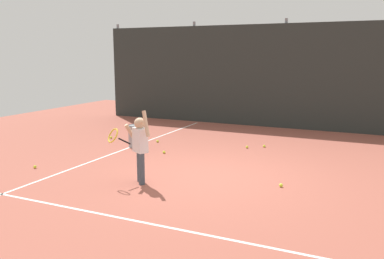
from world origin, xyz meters
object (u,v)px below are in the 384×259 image
tennis_ball_1 (164,152)px  tennis_player (139,144)px  tennis_ball_6 (35,167)px  tennis_ball_2 (158,141)px  tennis_ball_3 (247,147)px  tennis_ball_5 (264,146)px  tennis_ball_0 (281,185)px  ball_hopper (136,136)px  tennis_ball_4 (111,137)px

tennis_ball_1 → tennis_player: bearing=-72.4°
tennis_ball_1 → tennis_ball_6: bearing=-128.5°
tennis_ball_2 → tennis_ball_6: size_ratio=1.00×
tennis_player → tennis_ball_3: (0.93, 3.50, -0.69)m
tennis_ball_3 → tennis_ball_5: (0.37, 0.28, 0.00)m
tennis_player → tennis_ball_0: 2.63m
ball_hopper → tennis_ball_2: size_ratio=8.52×
ball_hopper → tennis_ball_1: size_ratio=8.52×
tennis_player → tennis_ball_5: (1.30, 3.78, -0.69)m
tennis_player → tennis_ball_0: (2.39, 0.85, -0.69)m
tennis_ball_0 → ball_hopper: bearing=158.3°
tennis_ball_0 → tennis_ball_3: bearing=118.8°
tennis_ball_1 → tennis_ball_6: size_ratio=1.00×
tennis_ball_1 → tennis_ball_2: (-0.75, 1.00, 0.00)m
ball_hopper → tennis_ball_3: size_ratio=8.52×
tennis_player → tennis_ball_5: 4.06m
tennis_player → tennis_ball_6: 2.57m
tennis_ball_1 → tennis_ball_4: bearing=157.6°
ball_hopper → tennis_ball_6: bearing=-107.4°
tennis_player → tennis_ball_4: size_ratio=20.46×
tennis_player → tennis_ball_1: bearing=137.8°
tennis_ball_4 → tennis_ball_6: 3.16m
tennis_ball_2 → tennis_ball_3: bearing=8.3°
tennis_ball_3 → tennis_ball_6: 4.95m
ball_hopper → tennis_ball_4: 1.35m
tennis_player → ball_hopper: tennis_player is taller
ball_hopper → tennis_ball_3: ball_hopper is taller
ball_hopper → tennis_ball_6: ball_hopper is taller
tennis_ball_2 → tennis_ball_4: bearing=-175.7°
tennis_player → ball_hopper: 3.01m
tennis_ball_0 → tennis_ball_4: bearing=157.2°
tennis_ball_5 → tennis_ball_0: bearing=-69.6°
tennis_ball_2 → tennis_ball_3: 2.39m
ball_hopper → tennis_ball_0: ball_hopper is taller
tennis_ball_0 → tennis_ball_4: same height
ball_hopper → tennis_ball_1: ball_hopper is taller
tennis_ball_2 → tennis_ball_5: same height
tennis_ball_1 → tennis_ball_4: same height
tennis_ball_5 → tennis_ball_2: bearing=-167.1°
tennis_player → tennis_ball_6: size_ratio=20.46×
tennis_ball_4 → tennis_ball_5: same height
ball_hopper → tennis_ball_0: 4.37m
ball_hopper → tennis_ball_6: size_ratio=8.52×
ball_hopper → tennis_ball_5: size_ratio=8.52×
tennis_ball_0 → tennis_ball_4: (-5.24, 2.20, 0.00)m
tennis_ball_1 → tennis_ball_5: 2.56m
ball_hopper → tennis_ball_1: (0.99, -0.31, -0.26)m
tennis_ball_0 → tennis_ball_1: bearing=157.0°
tennis_ball_2 → tennis_ball_6: 3.41m
tennis_ball_1 → ball_hopper: bearing=162.5°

